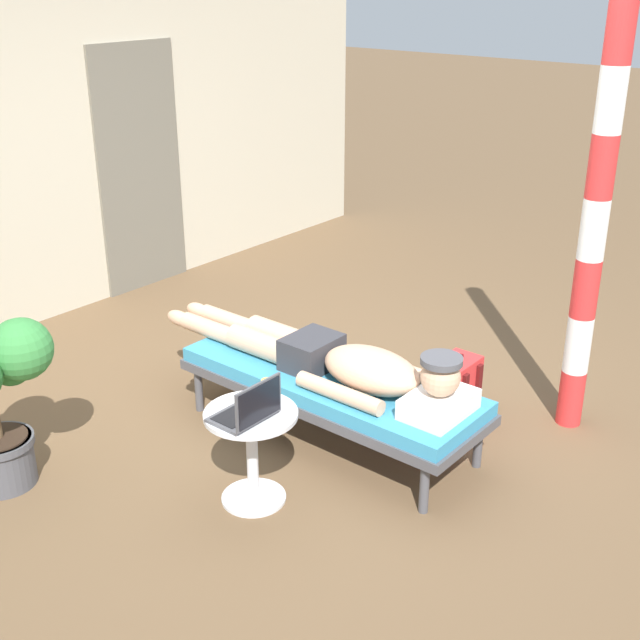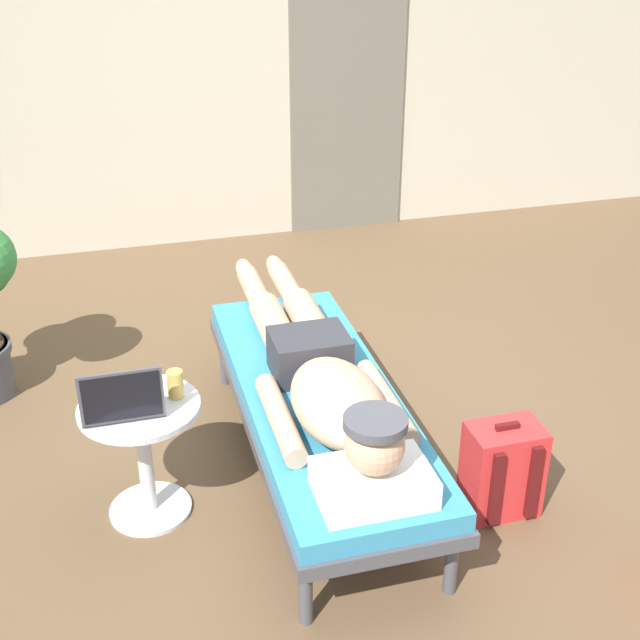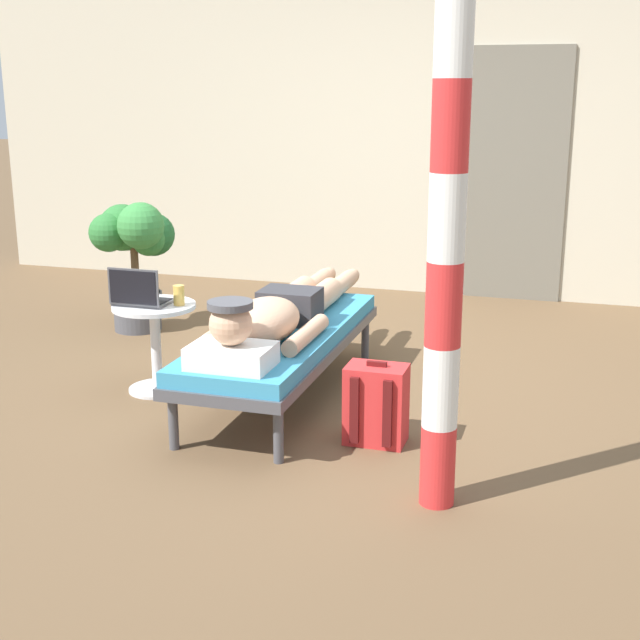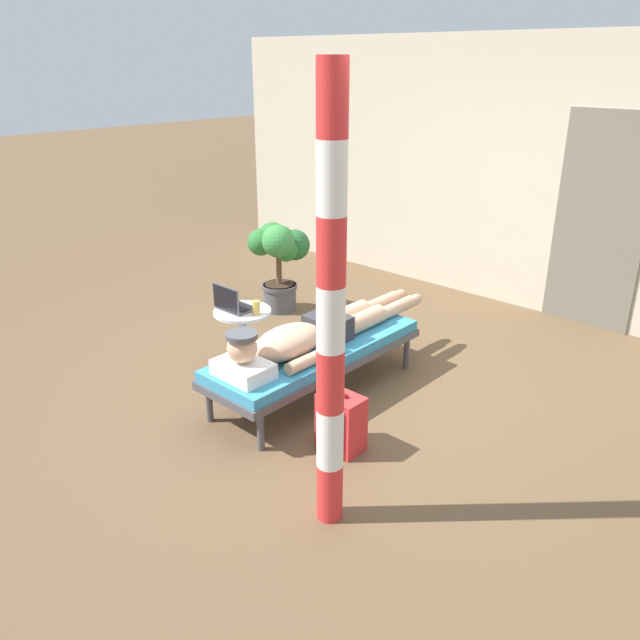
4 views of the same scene
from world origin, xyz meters
TOP-DOWN VIEW (x-y plane):
  - ground_plane at (0.00, 0.00)m, footprint 40.00×40.00m
  - house_wall_back at (-0.18, 2.77)m, footprint 7.60×0.20m
  - house_door_panel at (0.81, 2.66)m, footprint 0.84×0.03m
  - lounge_chair at (-0.18, -0.18)m, footprint 0.65×1.87m
  - person_reclining at (-0.18, -0.24)m, footprint 0.53×2.17m
  - side_table at (-0.93, -0.27)m, footprint 0.48×0.48m
  - laptop at (-0.99, -0.32)m, footprint 0.31×0.24m
  - drink_glass at (-0.78, -0.25)m, footprint 0.06×0.06m
  - backpack at (0.47, -0.64)m, footprint 0.30×0.26m
  - potted_plant at (-1.68, 0.87)m, footprint 0.56×0.60m
  - porch_post at (0.88, -1.21)m, footprint 0.15×0.15m

SIDE VIEW (x-z plane):
  - ground_plane at x=0.00m, z-range 0.00..0.00m
  - backpack at x=0.47m, z-range -0.02..0.41m
  - lounge_chair at x=-0.18m, z-range 0.14..0.56m
  - side_table at x=-0.93m, z-range 0.09..0.62m
  - person_reclining at x=-0.18m, z-range 0.36..0.68m
  - drink_glass at x=-0.78m, z-range 0.52..0.64m
  - laptop at x=-0.99m, z-range 0.47..0.69m
  - potted_plant at x=-1.68m, z-range 0.14..1.09m
  - house_door_panel at x=0.81m, z-range 0.00..2.04m
  - porch_post at x=0.88m, z-range 0.00..2.47m
  - house_wall_back at x=-0.18m, z-range 0.00..2.70m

